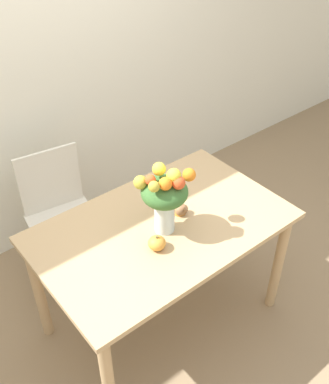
% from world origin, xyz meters
% --- Properties ---
extents(ground_plane, '(12.00, 12.00, 0.00)m').
position_xyz_m(ground_plane, '(0.00, 0.00, 0.00)').
color(ground_plane, '#8E7556').
extents(wall_back, '(8.00, 0.06, 2.70)m').
position_xyz_m(wall_back, '(0.00, 1.19, 1.35)').
color(wall_back, silver).
rests_on(wall_back, ground_plane).
extents(dining_table, '(1.32, 0.82, 0.77)m').
position_xyz_m(dining_table, '(0.00, 0.00, 0.66)').
color(dining_table, tan).
rests_on(dining_table, ground_plane).
extents(flower_vase, '(0.30, 0.23, 0.39)m').
position_xyz_m(flower_vase, '(-0.01, -0.04, 0.99)').
color(flower_vase, silver).
rests_on(flower_vase, dining_table).
extents(pumpkin, '(0.09, 0.09, 0.08)m').
position_xyz_m(pumpkin, '(-0.13, -0.12, 0.81)').
color(pumpkin, gold).
rests_on(pumpkin, dining_table).
extents(turkey_figurine, '(0.08, 0.10, 0.06)m').
position_xyz_m(turkey_figurine, '(0.13, 0.01, 0.80)').
color(turkey_figurine, '#936642').
rests_on(turkey_figurine, dining_table).
extents(dining_chair_near_window, '(0.48, 0.48, 0.87)m').
position_xyz_m(dining_chair_near_window, '(-0.23, 0.75, 0.45)').
color(dining_chair_near_window, silver).
rests_on(dining_chair_near_window, ground_plane).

